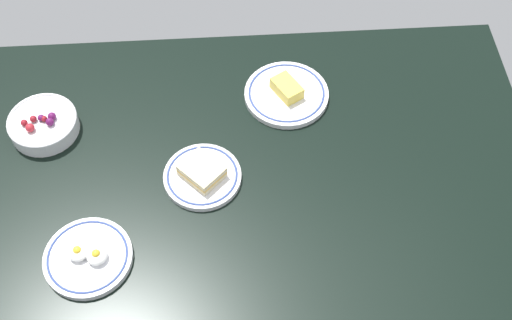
{
  "coord_description": "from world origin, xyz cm",
  "views": [
    {
      "loc": [
        5.61,
        87.13,
        131.8
      ],
      "look_at": [
        0.0,
        0.0,
        6.0
      ],
      "focal_mm": 46.97,
      "sensor_mm": 36.0,
      "label": 1
    }
  ],
  "objects_px": {
    "plate_eggs": "(88,257)",
    "plate_cheese": "(287,93)",
    "bowl_berries": "(43,124)",
    "plate_sandwich": "(202,175)"
  },
  "relations": [
    {
      "from": "bowl_berries",
      "to": "plate_sandwich",
      "type": "height_order",
      "value": "bowl_berries"
    },
    {
      "from": "bowl_berries",
      "to": "plate_cheese",
      "type": "bearing_deg",
      "value": -173.38
    },
    {
      "from": "plate_sandwich",
      "to": "bowl_berries",
      "type": "bearing_deg",
      "value": -23.61
    },
    {
      "from": "plate_eggs",
      "to": "bowl_berries",
      "type": "xyz_separation_m",
      "value": [
        0.13,
        -0.35,
        0.01
      ]
    },
    {
      "from": "plate_eggs",
      "to": "plate_sandwich",
      "type": "xyz_separation_m",
      "value": [
        -0.24,
        -0.19,
        0.0
      ]
    },
    {
      "from": "bowl_berries",
      "to": "plate_cheese",
      "type": "relative_size",
      "value": 0.79
    },
    {
      "from": "plate_eggs",
      "to": "bowl_berries",
      "type": "height_order",
      "value": "bowl_berries"
    },
    {
      "from": "bowl_berries",
      "to": "plate_sandwich",
      "type": "distance_m",
      "value": 0.41
    },
    {
      "from": "plate_cheese",
      "to": "plate_eggs",
      "type": "bearing_deg",
      "value": 42.69
    },
    {
      "from": "plate_eggs",
      "to": "plate_cheese",
      "type": "relative_size",
      "value": 0.9
    }
  ]
}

